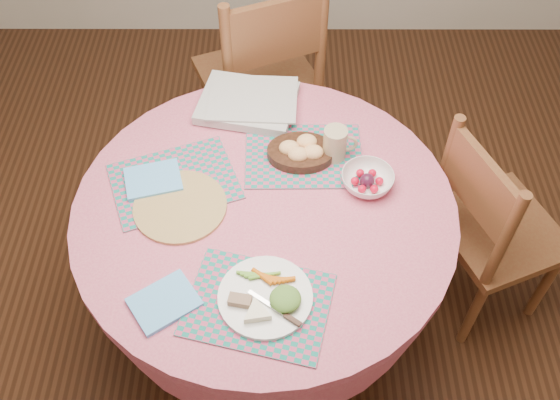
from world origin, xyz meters
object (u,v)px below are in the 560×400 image
Objects in this scene: wicker_trivet at (180,206)px; fruit_bowl at (367,180)px; chair_right at (490,227)px; bread_bowl at (301,151)px; latte_mug at (336,144)px; dining_table at (266,241)px; dinner_plate at (268,297)px; chair_back at (263,77)px.

wicker_trivet is 1.48× the size of fruit_bowl.
bread_bowl is (-0.70, 0.10, 0.30)m from chair_right.
latte_mug is 0.59× the size of fruit_bowl.
dinner_plate is (0.02, -0.35, 0.22)m from dining_table.
chair_back is at bearing 91.95° from dinner_plate.
chair_right is 0.57m from fruit_bowl.
fruit_bowl is at bearing 14.50° from dining_table.
fruit_bowl is (0.10, -0.13, -0.04)m from latte_mug.
chair_back is 0.95m from wicker_trivet.
latte_mug reaches higher than fruit_bowl.
bread_bowl is at bearing -177.97° from latte_mug.
fruit_bowl is (0.21, -0.13, -0.01)m from bread_bowl.
latte_mug is (0.11, 0.00, 0.03)m from bread_bowl.
bread_bowl is at bearing 59.91° from chair_right.
bread_bowl is (0.12, 0.21, 0.23)m from dining_table.
dinner_plate is 0.61m from latte_mug.
latte_mug is at bearing 58.03° from chair_right.
latte_mug is at bearing 68.66° from dinner_plate.
dining_table is at bearing -137.58° from latte_mug.
bread_bowl is 0.25m from fruit_bowl.
dinner_plate reaches higher than fruit_bowl.
dining_table is at bearing -119.81° from bread_bowl.
dining_table is 5.39× the size of bread_bowl.
dining_table is 1.34× the size of chair_right.
chair_back is 4.54× the size of bread_bowl.
bread_bowl reaches higher than dinner_plate.
bread_bowl is 1.93× the size of latte_mug.
bread_bowl is at bearing 149.65° from fruit_bowl.
dinner_plate is (0.04, -1.23, 0.23)m from chair_back.
chair_back is 0.73m from bread_bowl.
chair_right is 1.14m from chair_back.
dining_table is at bearing 92.61° from dinner_plate.
dinner_plate is at bearing -111.34° from latte_mug.
chair_right is 0.77m from bread_bowl.
bread_bowl is at bearing 79.33° from dinner_plate.
dining_table is 0.88m from chair_back.
latte_mug is (0.26, -0.67, 0.27)m from chair_back.
wicker_trivet is (-1.09, -0.12, 0.27)m from chair_right.
dining_table is at bearing -165.50° from fruit_bowl.
dinner_plate is 0.54m from fruit_bowl.
chair_back reaches higher than chair_right.
bread_bowl is (0.11, 0.56, 0.01)m from dinner_plate.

